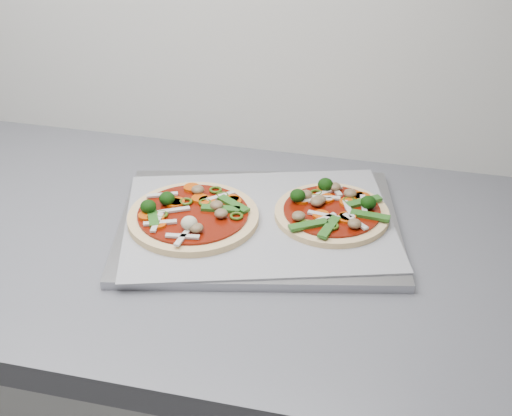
# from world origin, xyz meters

# --- Properties ---
(baking_tray) EXTENTS (0.47, 0.39, 0.01)m
(baking_tray) POSITION_xyz_m (0.57, 1.35, 0.91)
(baking_tray) COLOR #98989D
(baking_tray) RESTS_ON countertop
(parchment) EXTENTS (0.46, 0.39, 0.00)m
(parchment) POSITION_xyz_m (0.57, 1.35, 0.91)
(parchment) COLOR #9D9CA1
(parchment) RESTS_ON baking_tray
(pizza_left) EXTENTS (0.23, 0.23, 0.03)m
(pizza_left) POSITION_xyz_m (0.47, 1.32, 0.92)
(pizza_left) COLOR #F0C888
(pizza_left) RESTS_ON parchment
(pizza_right) EXTENTS (0.24, 0.24, 0.03)m
(pizza_right) POSITION_xyz_m (0.67, 1.38, 0.92)
(pizza_right) COLOR #F0C888
(pizza_right) RESTS_ON parchment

